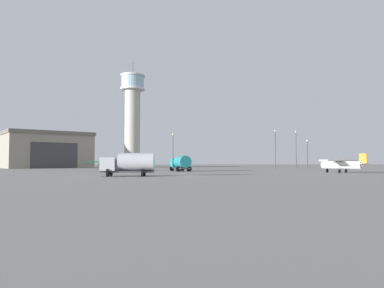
{
  "coord_description": "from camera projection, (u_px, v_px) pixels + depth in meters",
  "views": [
    {
      "loc": [
        -1.4,
        -51.12,
        1.92
      ],
      "look_at": [
        0.93,
        19.5,
        5.33
      ],
      "focal_mm": 34.03,
      "sensor_mm": 36.0,
      "label": 1
    }
  ],
  "objects": [
    {
      "name": "ground_plane",
      "position": [
        190.0,
        175.0,
        50.99
      ],
      "size": [
        400.0,
        400.0,
        0.0
      ],
      "primitive_type": "plane",
      "color": "gray"
    },
    {
      "name": "control_tower",
      "position": [
        132.0,
        114.0,
        114.32
      ],
      "size": [
        7.73,
        7.73,
        33.27
      ],
      "color": "#B2AD9E",
      "rests_on": "ground_plane"
    },
    {
      "name": "hangar",
      "position": [
        45.0,
        150.0,
        112.32
      ],
      "size": [
        32.52,
        31.94,
        10.78
      ],
      "rotation": [
        0.0,
        0.0,
        -0.97
      ],
      "color": "gray",
      "rests_on": "ground_plane"
    },
    {
      "name": "airplane_white",
      "position": [
        342.0,
        164.0,
        61.57
      ],
      "size": [
        9.32,
        8.52,
        3.21
      ],
      "rotation": [
        0.0,
        0.0,
        2.27
      ],
      "color": "white",
      "rests_on": "ground_plane"
    },
    {
      "name": "airplane_green",
      "position": [
        107.0,
        164.0,
        73.81
      ],
      "size": [
        9.6,
        7.52,
        2.84
      ],
      "rotation": [
        0.0,
        0.0,
        4.99
      ],
      "color": "#287A42",
      "rests_on": "ground_plane"
    },
    {
      "name": "truck_fuel_tanker_silver",
      "position": [
        129.0,
        163.0,
        47.28
      ],
      "size": [
        6.82,
        3.23,
        3.03
      ],
      "rotation": [
        0.0,
        0.0,
        3.13
      ],
      "color": "#38383D",
      "rests_on": "ground_plane"
    },
    {
      "name": "truck_fuel_tanker_teal",
      "position": [
        181.0,
        163.0,
        71.2
      ],
      "size": [
        4.41,
        7.32,
        3.03
      ],
      "rotation": [
        0.0,
        0.0,
        1.86
      ],
      "color": "#38383D",
      "rests_on": "ground_plane"
    },
    {
      "name": "light_post_west",
      "position": [
        173.0,
        148.0,
        91.78
      ],
      "size": [
        0.44,
        0.44,
        9.01
      ],
      "color": "#38383D",
      "rests_on": "ground_plane"
    },
    {
      "name": "light_post_east",
      "position": [
        307.0,
        151.0,
        95.75
      ],
      "size": [
        0.44,
        0.44,
        7.62
      ],
      "color": "#38383D",
      "rests_on": "ground_plane"
    },
    {
      "name": "light_post_north",
      "position": [
        275.0,
        146.0,
        95.74
      ],
      "size": [
        0.44,
        0.44,
        10.26
      ],
      "color": "#38383D",
      "rests_on": "ground_plane"
    },
    {
      "name": "light_post_centre",
      "position": [
        296.0,
        147.0,
        101.3
      ],
      "size": [
        0.44,
        0.44,
        10.4
      ],
      "color": "#38383D",
      "rests_on": "ground_plane"
    }
  ]
}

